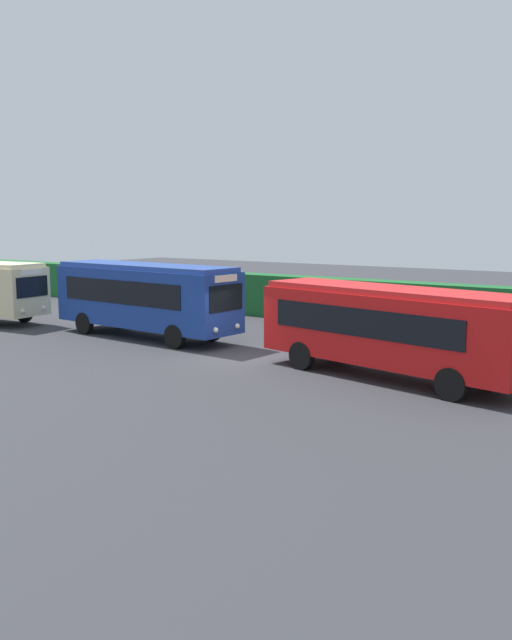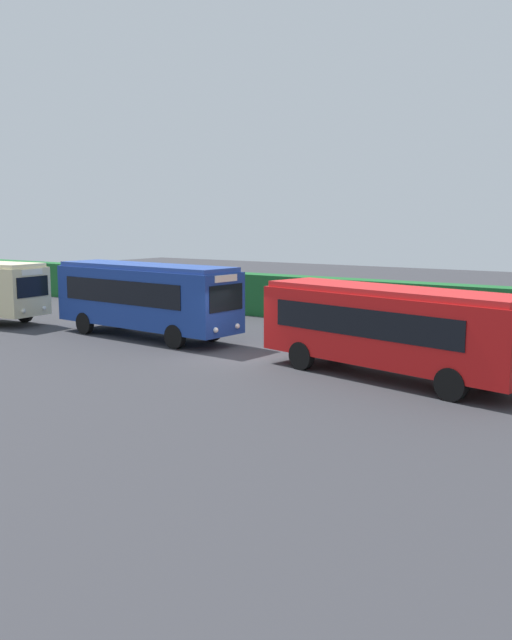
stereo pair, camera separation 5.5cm
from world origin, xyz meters
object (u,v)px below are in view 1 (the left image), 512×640
Objects in this scene: bus_red at (391,326)px; bus_blue at (145,296)px; person_left at (164,309)px; traffic_cone at (68,304)px.

bus_blue is at bearing -174.41° from bus_red.
traffic_cone is at bearing -159.68° from person_left.
bus_blue is 5.40× the size of person_left.
bus_red is at bearing -14.42° from traffic_cone.
bus_red is 16.39× the size of traffic_cone.
bus_blue is 12.38m from bus_red.
person_left reaches higher than traffic_cone.
bus_red is at bearing 17.03° from person_left.
bus_red is 14.10m from person_left.
bus_blue is at bearing -23.37° from traffic_cone.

